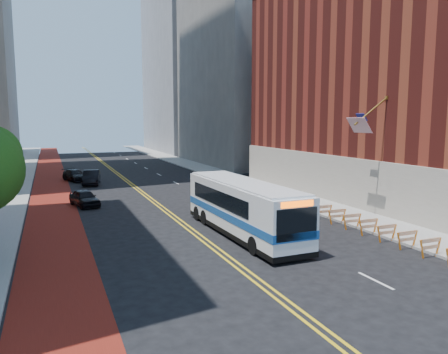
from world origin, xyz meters
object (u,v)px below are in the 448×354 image
object	(u,v)px
transit_bus	(242,207)
car_c	(75,175)
car_b	(91,177)
car_a	(84,198)

from	to	relation	value
transit_bus	car_c	world-z (taller)	transit_bus
car_b	car_c	world-z (taller)	car_b
transit_bus	car_c	distance (m)	29.75
transit_bus	car_a	world-z (taller)	transit_bus
car_a	car_b	xyz separation A→B (m)	(1.65, 12.21, 0.10)
transit_bus	car_a	xyz separation A→B (m)	(-8.23, 12.81, -1.05)
transit_bus	car_b	xyz separation A→B (m)	(-6.58, 25.02, -0.95)
car_b	car_a	bearing A→B (deg)	-88.25
car_a	car_b	bearing A→B (deg)	67.93
car_a	car_b	distance (m)	12.33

